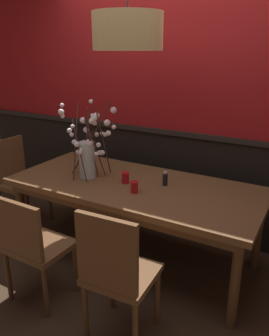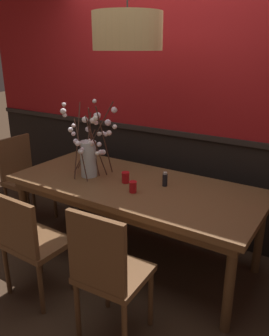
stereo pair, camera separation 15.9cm
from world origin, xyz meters
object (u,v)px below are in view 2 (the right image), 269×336
Objects in this scene: vase_with_blossoms at (89,152)px; pendant_lamp at (127,31)px; candle_holder_nearer_edge at (126,177)px; chair_far_side_left at (151,170)px; condiment_bottle at (165,179)px; chair_near_side_left at (30,240)px; chair_head_west_end at (24,175)px; dining_table at (135,192)px; candle_holder_nearer_center at (133,187)px; chair_near_side_right at (108,270)px; chair_far_side_right at (211,183)px.

vase_with_blossoms is 1.08m from pendant_lamp.
vase_with_blossoms is at bearing -174.62° from candle_holder_nearer_edge.
candle_holder_nearer_edge is (0.29, -0.93, 0.26)m from chair_far_side_left.
chair_near_side_left is at bearing -122.59° from condiment_bottle.
chair_head_west_end is (-1.09, 0.87, 0.03)m from chair_near_side_left.
chair_far_side_left is 7.61× the size of condiment_bottle.
chair_far_side_left is at bearing 109.11° from pendant_lamp.
dining_table is 0.23m from candle_holder_nearer_center.
candle_holder_nearer_edge is (0.37, 0.03, -0.18)m from vase_with_blossoms.
chair_far_side_left reaches higher than candle_holder_nearer_center.
chair_near_side_right is 1.02× the size of chair_far_side_right.
chair_far_side_left is (0.01, 1.77, 0.03)m from chair_near_side_left.
chair_far_side_right reaches higher than chair_far_side_left.
vase_with_blossoms is (-0.81, -0.95, 0.44)m from chair_far_side_right.
chair_far_side_right reaches higher than candle_holder_nearer_edge.
vase_with_blossoms is (-0.07, 0.81, 0.47)m from chair_near_side_left.
chair_head_west_end is 7.57× the size of condiment_bottle.
candle_holder_nearer_center is 0.30m from condiment_bottle.
chair_far_side_left is at bearing 179.02° from chair_far_side_right.
vase_with_blossoms reaches higher than chair_far_side_right.
chair_head_west_end is at bearing 178.80° from candle_holder_nearer_edge.
dining_table is 2.32× the size of chair_far_side_right.
chair_far_side_left reaches higher than dining_table.
chair_head_west_end is at bearing 154.07° from chair_near_side_right.
chair_near_side_left is 0.92× the size of chair_far_side_right.
vase_with_blossoms is at bearing -3.57° from chair_head_west_end.
candle_holder_nearer_center is (0.46, -1.07, 0.26)m from chair_far_side_left.
candle_holder_nearer_edge is 0.10× the size of pendant_lamp.
chair_near_side_left is 0.75m from chair_near_side_right.
vase_with_blossoms reaches higher than candle_holder_nearer_edge.
chair_far_side_right is 1.32m from vase_with_blossoms.
vase_with_blossoms reaches higher than condiment_bottle.
candle_holder_nearer_center is (-0.27, -1.06, 0.26)m from chair_far_side_right.
candle_holder_nearer_edge is at bearing 117.59° from chair_near_side_right.
candle_holder_nearer_center is at bearing -11.47° from vase_with_blossoms.
condiment_bottle reaches higher than candle_holder_nearer_edge.
candle_holder_nearer_center is (1.56, -0.17, 0.27)m from chair_head_west_end.
chair_near_side_right is at bearing -1.64° from chair_near_side_left.
chair_head_west_end reaches higher than candle_holder_nearer_edge.
chair_far_side_left is (-0.74, 1.80, -0.01)m from chair_near_side_right.
chair_far_side_left is 1.41× the size of vase_with_blossoms.
candle_holder_nearer_edge is 0.79× the size of condiment_bottle.
chair_far_side_right is at bearing 67.68° from dining_table.
condiment_bottle is (0.32, 0.12, 0.01)m from candle_holder_nearer_edge.
chair_far_side_right is at bearing 90.34° from chair_near_side_right.
condiment_bottle is (1.71, 0.09, 0.28)m from chair_head_west_end.
chair_near_side_left is 0.89× the size of pendant_lamp.
chair_head_west_end is 1.59m from candle_holder_nearer_center.
chair_head_west_end is 2.03m from pendant_lamp.
chair_head_west_end is (-1.46, 0.00, -0.14)m from dining_table.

